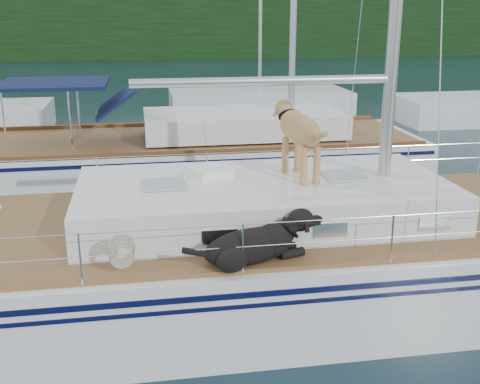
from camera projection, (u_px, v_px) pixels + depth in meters
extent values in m
plane|color=black|center=(209.00, 301.00, 8.90)|extent=(120.00, 120.00, 0.00)
cube|color=black|center=(145.00, 22.00, 50.44)|extent=(90.00, 3.00, 6.00)
cube|color=#595147|center=(146.00, 51.00, 52.27)|extent=(92.00, 1.00, 1.20)
cube|color=white|center=(209.00, 270.00, 8.76)|extent=(12.00, 3.80, 1.40)
cube|color=brown|center=(208.00, 223.00, 8.54)|extent=(11.52, 3.50, 0.06)
cube|color=white|center=(263.00, 199.00, 8.58)|extent=(5.20, 2.50, 0.55)
cylinder|color=silver|center=(264.00, 81.00, 8.09)|extent=(3.60, 0.12, 0.12)
cylinder|color=silver|center=(225.00, 226.00, 6.72)|extent=(10.56, 0.01, 0.01)
cylinder|color=silver|center=(195.00, 154.00, 10.02)|extent=(10.56, 0.01, 0.01)
cube|color=#1C2BB1|center=(173.00, 196.00, 9.56)|extent=(0.78, 0.66, 0.05)
cube|color=white|center=(210.00, 173.00, 8.66)|extent=(0.70, 0.66, 0.14)
torus|color=#B8AC92|center=(121.00, 247.00, 6.65)|extent=(0.42, 0.20, 0.40)
cube|color=white|center=(195.00, 164.00, 14.85)|extent=(11.00, 3.50, 1.30)
cube|color=brown|center=(195.00, 139.00, 14.66)|extent=(10.56, 3.29, 0.06)
cube|color=white|center=(243.00, 123.00, 14.75)|extent=(4.80, 2.30, 0.55)
cube|color=#0E183E|center=(54.00, 83.00, 13.74)|extent=(2.40, 2.30, 0.08)
cube|color=white|center=(259.00, 104.00, 24.51)|extent=(7.20, 3.00, 1.10)
cube|color=white|center=(480.00, 111.00, 22.97)|extent=(6.40, 3.00, 1.10)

